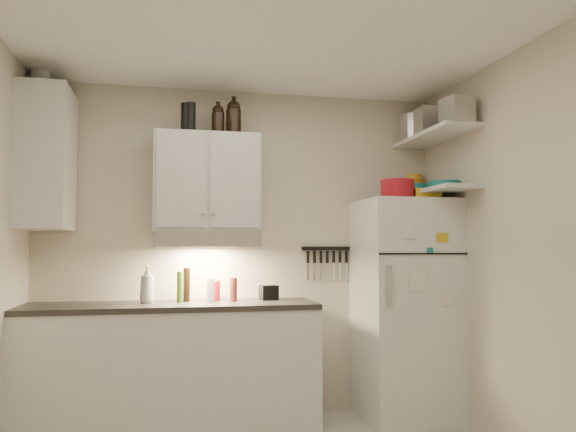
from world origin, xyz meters
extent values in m
cube|color=white|center=(0.00, 0.00, 2.61)|extent=(3.20, 3.00, 0.02)
cube|color=beige|center=(0.00, 1.51, 1.30)|extent=(3.20, 0.02, 2.60)
cube|color=beige|center=(1.61, 0.00, 1.30)|extent=(0.02, 3.00, 2.60)
cube|color=silver|center=(-0.55, 1.20, 0.44)|extent=(2.10, 0.60, 0.88)
cube|color=#2E2A27|center=(-0.55, 1.20, 0.90)|extent=(2.10, 0.62, 0.04)
cube|color=silver|center=(-0.30, 1.33, 1.83)|extent=(0.80, 0.33, 0.75)
cube|color=silver|center=(-1.44, 1.20, 1.95)|extent=(0.33, 0.55, 1.00)
cube|color=silver|center=(-0.30, 1.27, 1.39)|extent=(0.76, 0.46, 0.12)
cube|color=silver|center=(1.25, 1.16, 0.85)|extent=(0.70, 0.68, 1.70)
cube|color=silver|center=(1.45, 1.02, 2.20)|extent=(0.30, 0.95, 0.03)
cube|color=silver|center=(1.45, 1.02, 1.76)|extent=(0.30, 0.95, 0.03)
cube|color=black|center=(0.70, 1.49, 1.32)|extent=(0.42, 0.02, 0.03)
cylinder|color=#A2121E|center=(1.16, 1.08, 1.78)|extent=(0.30, 0.30, 0.15)
cube|color=gold|center=(1.40, 1.06, 1.74)|extent=(0.27, 0.30, 0.08)
cylinder|color=silver|center=(1.35, 1.09, 1.75)|extent=(0.07, 0.07, 0.09)
cylinder|color=silver|center=(1.46, 1.34, 2.33)|extent=(0.35, 0.35, 0.22)
cube|color=#AAAAAD|center=(1.41, 1.00, 2.32)|extent=(0.21, 0.19, 0.20)
cube|color=#AAAAAD|center=(1.44, 0.64, 2.31)|extent=(0.21, 0.21, 0.19)
cylinder|color=#16747B|center=(1.47, 1.40, 1.82)|extent=(0.22, 0.22, 0.09)
cylinder|color=orange|center=(1.49, 1.50, 1.89)|extent=(0.18, 0.18, 0.05)
cylinder|color=gold|center=(1.49, 1.50, 1.94)|extent=(0.14, 0.14, 0.04)
cylinder|color=#16747B|center=(1.51, 0.97, 1.81)|extent=(0.31, 0.31, 0.06)
cylinder|color=black|center=(-0.43, 1.27, 2.31)|extent=(0.10, 0.10, 0.23)
cylinder|color=black|center=(-0.46, 1.28, 2.31)|extent=(0.08, 0.08, 0.22)
cylinder|color=silver|center=(-1.50, 1.27, 2.54)|extent=(0.14, 0.14, 0.18)
imported|color=silver|center=(-0.73, 1.22, 1.08)|extent=(0.15, 0.15, 0.31)
cylinder|color=maroon|center=(-0.10, 1.24, 1.01)|extent=(0.07, 0.07, 0.18)
cylinder|color=#385B16|center=(-0.50, 1.23, 1.03)|extent=(0.05, 0.05, 0.23)
cylinder|color=black|center=(-0.44, 1.30, 1.05)|extent=(0.06, 0.06, 0.25)
cylinder|color=silver|center=(-0.27, 1.24, 1.01)|extent=(0.08, 0.08, 0.18)
cylinder|color=#A2121E|center=(-0.23, 1.34, 1.00)|extent=(0.08, 0.08, 0.15)
cube|color=black|center=(0.18, 1.30, 0.98)|extent=(0.15, 0.12, 0.11)
camera|label=1|loc=(-0.58, -3.00, 1.31)|focal=35.00mm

